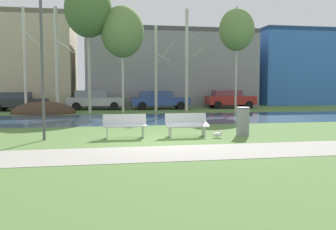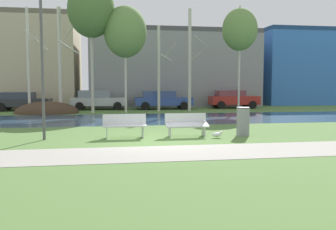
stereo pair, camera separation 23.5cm
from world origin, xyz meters
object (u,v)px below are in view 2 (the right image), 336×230
object	(u,v)px
bench_left	(125,125)
parked_van_nearest_dark	(22,101)
trash_bin	(243,121)
parked_hatch_third_blue	(162,100)
parked_wagon_fourth_red	(233,99)
bench_right	(187,124)
seagull	(217,134)
streetlamp	(41,25)
parked_sedan_second_silver	(98,100)

from	to	relation	value
bench_left	parked_van_nearest_dark	size ratio (longest dim) A/B	0.39
parked_van_nearest_dark	trash_bin	bearing A→B (deg)	-53.97
parked_hatch_third_blue	parked_wagon_fourth_red	xyz separation A→B (m)	(6.03, 0.25, 0.01)
bench_right	seagull	bearing A→B (deg)	-28.86
parked_wagon_fourth_red	bench_left	bearing A→B (deg)	-121.54
seagull	parked_wagon_fourth_red	distance (m)	17.71
trash_bin	parked_hatch_third_blue	world-z (taller)	parked_hatch_third_blue
bench_left	seagull	bearing A→B (deg)	-9.64
parked_van_nearest_dark	parked_wagon_fourth_red	world-z (taller)	parked_wagon_fourth_red
seagull	bench_right	bearing A→B (deg)	151.14
trash_bin	parked_wagon_fourth_red	world-z (taller)	parked_wagon_fourth_red
bench_left	streetlamp	world-z (taller)	streetlamp
bench_left	trash_bin	world-z (taller)	trash_bin
bench_right	trash_bin	xyz separation A→B (m)	(2.18, -0.15, 0.09)
parked_van_nearest_dark	parked_sedan_second_silver	xyz separation A→B (m)	(5.68, 0.30, 0.05)
trash_bin	parked_sedan_second_silver	bearing A→B (deg)	109.95
trash_bin	parked_van_nearest_dark	xyz separation A→B (m)	(-11.55, 15.87, 0.18)
bench_left	streetlamp	xyz separation A→B (m)	(-2.85, -0.01, 3.56)
streetlamp	parked_hatch_third_blue	size ratio (longest dim) A/B	1.32
parked_wagon_fourth_red	parked_hatch_third_blue	bearing A→B (deg)	-177.59
parked_hatch_third_blue	parked_wagon_fourth_red	bearing A→B (deg)	2.41
streetlamp	bench_right	bearing A→B (deg)	0.16
trash_bin	parked_hatch_third_blue	distance (m)	15.84
seagull	parked_hatch_third_blue	world-z (taller)	parked_hatch_third_blue
trash_bin	parked_van_nearest_dark	bearing A→B (deg)	126.03
seagull	streetlamp	distance (m)	7.36
bench_left	parked_sedan_second_silver	size ratio (longest dim) A/B	0.36
bench_left	parked_hatch_third_blue	xyz separation A→B (m)	(3.74, 15.67, 0.30)
trash_bin	parked_sedan_second_silver	world-z (taller)	parked_sedan_second_silver
bench_left	parked_sedan_second_silver	world-z (taller)	parked_sedan_second_silver
trash_bin	streetlamp	world-z (taller)	streetlamp
bench_left	parked_wagon_fourth_red	world-z (taller)	parked_wagon_fourth_red
trash_bin	bench_right	bearing A→B (deg)	175.94
seagull	parked_sedan_second_silver	size ratio (longest dim) A/B	0.10
seagull	parked_van_nearest_dark	bearing A→B (deg)	122.56
bench_right	trash_bin	distance (m)	2.19
trash_bin	parked_wagon_fourth_red	size ratio (longest dim) A/B	0.27
bench_left	bench_right	size ratio (longest dim) A/B	1.00
bench_left	bench_right	xyz separation A→B (m)	(2.33, 0.00, 0.00)
parked_van_nearest_dark	bench_left	bearing A→B (deg)	-65.88
seagull	bench_left	bearing A→B (deg)	170.36
parked_van_nearest_dark	parked_wagon_fourth_red	xyz separation A→B (m)	(16.81, 0.21, 0.05)
trash_bin	parked_hatch_third_blue	bearing A→B (deg)	92.77
parked_sedan_second_silver	trash_bin	bearing A→B (deg)	-70.05
parked_sedan_second_silver	streetlamp	bearing A→B (deg)	-95.32
seagull	parked_van_nearest_dark	xyz separation A→B (m)	(-10.40, 16.29, 0.61)
bench_left	bench_right	distance (m)	2.33
parked_van_nearest_dark	parked_wagon_fourth_red	bearing A→B (deg)	0.70
seagull	trash_bin	bearing A→B (deg)	20.04
trash_bin	parked_van_nearest_dark	world-z (taller)	parked_van_nearest_dark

